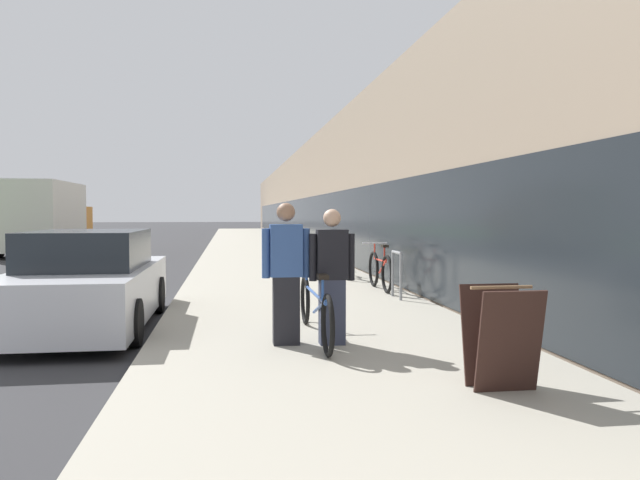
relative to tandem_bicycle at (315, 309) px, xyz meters
The scene contains 12 objects.
sidewalk_slab 18.67m from the tandem_bicycle, 89.42° to the left, with size 4.41×70.00×0.13m.
storefront_facade 27.75m from the tandem_bicycle, 74.45° to the left, with size 10.01×70.00×4.85m.
tandem_bicycle is the anchor object (origin of this frame).
person_rider 0.56m from the tandem_bicycle, 66.22° to the right, with size 0.53×0.21×1.57m.
person_bystander 0.65m from the tandem_bicycle, 144.82° to the right, with size 0.56×0.22×1.64m.
bike_rack_hoop 3.86m from the tandem_bicycle, 59.93° to the left, with size 0.05×0.60×0.84m.
cruiser_bike_nearest 4.97m from the tandem_bicycle, 67.09° to the left, with size 0.52×1.84×0.92m.
cruiser_bike_middle 7.30m from the tandem_bicycle, 77.47° to the left, with size 0.52×1.72×0.96m.
cruiser_bike_farthest 9.59m from the tandem_bicycle, 80.49° to the left, with size 0.52×1.79×0.94m.
sandwich_board_sign 2.69m from the tandem_bicycle, 61.01° to the right, with size 0.56×0.56×0.90m.
parked_sedan_curbside 3.52m from the tandem_bicycle, 149.17° to the left, with size 1.80×4.43×1.41m.
moving_truck 20.56m from the tandem_bicycle, 114.11° to the left, with size 2.56×6.90×2.86m.
Camera 1 is at (4.93, -5.11, 1.66)m, focal length 35.00 mm.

